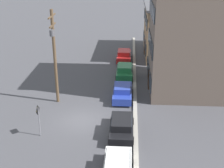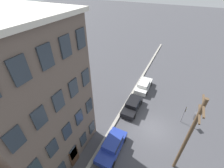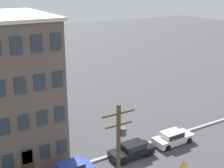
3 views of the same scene
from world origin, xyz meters
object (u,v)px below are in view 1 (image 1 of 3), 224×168
Objects in this scene: car_black at (122,126)px; car_white at (118,167)px; car_red at (124,55)px; car_blue at (122,91)px; car_green at (125,70)px; utility_pole at (54,52)px; caution_sign at (38,116)px.

car_white is (5.09, -0.10, 0.00)m from car_black.
car_blue is (11.72, 0.14, 0.00)m from car_red.
utility_pole is at bearing -41.64° from car_green.
car_red is 14.81m from utility_pole.
car_green is at bearing 179.82° from car_white.
caution_sign is (-4.54, -6.26, 1.02)m from car_white.
car_blue and car_black have the same top height.
caution_sign reaches higher than car_green.
caution_sign reaches higher than car_blue.
car_blue is 7.56m from utility_pole.
utility_pole is at bearing 179.51° from caution_sign.
utility_pole is (1.13, -6.18, 4.21)m from car_blue.
car_blue is at bearing -0.80° from car_green.
car_red and car_green have the same top height.
utility_pole reaches higher than car_red.
car_blue is at bearing 139.14° from caution_sign.
utility_pole is at bearing -149.69° from car_white.
car_green is 1.64× the size of caution_sign.
caution_sign is (0.55, -6.37, 1.02)m from car_black.
utility_pole is at bearing -79.67° from car_blue.
utility_pole is at bearing -131.22° from car_black.
car_black is at bearing 0.83° from car_red.
caution_sign reaches higher than car_red.
car_white is 0.50× the size of utility_pole.
car_green is at bearing 179.20° from car_blue.
caution_sign is 6.87m from utility_pole.
caution_sign is 0.30× the size of utility_pole.
car_black is at bearing 48.78° from utility_pole.
car_black is at bearing 0.23° from car_green.
car_black is at bearing 178.83° from car_white.
car_green is 1.00× the size of car_black.
car_black is 6.47m from caution_sign.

